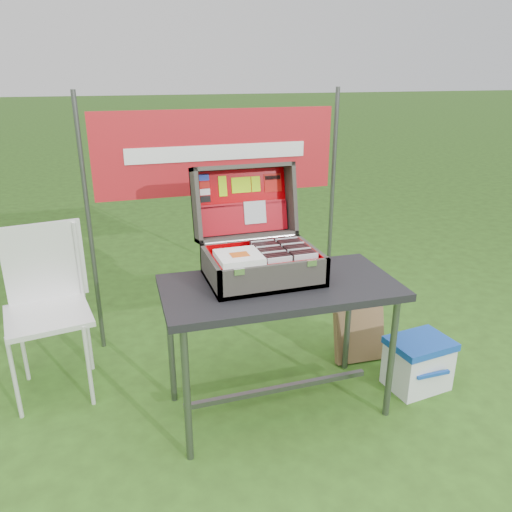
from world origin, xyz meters
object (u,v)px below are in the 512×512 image
object	(u,v)px
table	(279,348)
chair	(48,317)
suitcase	(259,227)
cooler	(418,363)
cardboard_box	(359,335)

from	to	relation	value
table	chair	size ratio (longest dim) A/B	1.24
suitcase	chair	xyz separation A→B (m)	(-1.13, 0.39, -0.54)
cooler	chair	bearing A→B (deg)	157.16
suitcase	cooler	size ratio (longest dim) A/B	1.62
table	suitcase	xyz separation A→B (m)	(-0.06, 0.15, 0.65)
cardboard_box	table	bearing A→B (deg)	-151.82
suitcase	cardboard_box	distance (m)	1.15
table	cooler	bearing A→B (deg)	-2.33
cooler	chair	distance (m)	2.17
cardboard_box	chair	bearing A→B (deg)	176.47
suitcase	cardboard_box	size ratio (longest dim) A/B	1.65
chair	cooler	bearing A→B (deg)	-25.42
chair	table	bearing A→B (deg)	-33.37
cooler	chair	size ratio (longest dim) A/B	0.36
cooler	chair	world-z (taller)	chair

